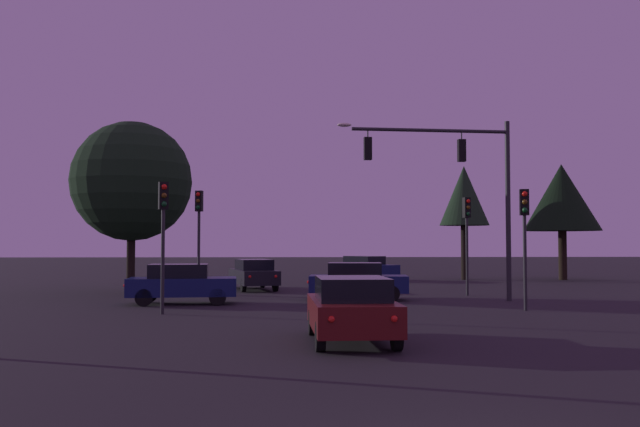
{
  "coord_description": "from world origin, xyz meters",
  "views": [
    {
      "loc": [
        -2.21,
        -6.85,
        2.3
      ],
      "look_at": [
        -0.87,
        20.07,
        3.51
      ],
      "focal_mm": 37.78,
      "sensor_mm": 36.0,
      "label": 1
    }
  ],
  "objects_px": {
    "traffic_light_corner_left": "(163,220)",
    "traffic_light_far_side": "(199,222)",
    "tree_left_far": "(132,181)",
    "traffic_light_median": "(525,224)",
    "car_crossing_right": "(357,280)",
    "traffic_light_corner_right": "(467,226)",
    "car_crossing_left": "(182,283)",
    "traffic_signal_mast_arm": "(460,174)",
    "car_far_lane": "(253,274)",
    "car_nearside_lane": "(352,308)",
    "car_parked_lot": "(366,268)",
    "tree_behind_sign": "(464,197)",
    "tree_center_horizon": "(562,198)"
  },
  "relations": [
    {
      "from": "traffic_signal_mast_arm",
      "to": "tree_center_horizon",
      "type": "height_order",
      "value": "tree_center_horizon"
    },
    {
      "from": "traffic_light_corner_right",
      "to": "tree_left_far",
      "type": "bearing_deg",
      "value": 170.82
    },
    {
      "from": "traffic_light_corner_left",
      "to": "tree_center_horizon",
      "type": "xyz_separation_m",
      "value": [
        21.61,
        19.84,
        2.17
      ]
    },
    {
      "from": "traffic_signal_mast_arm",
      "to": "car_nearside_lane",
      "type": "xyz_separation_m",
      "value": [
        -5.45,
        -10.92,
        -4.3
      ]
    },
    {
      "from": "traffic_signal_mast_arm",
      "to": "car_far_lane",
      "type": "relative_size",
      "value": 1.48
    },
    {
      "from": "traffic_light_corner_right",
      "to": "traffic_light_far_side",
      "type": "xyz_separation_m",
      "value": [
        -11.83,
        -0.22,
        0.16
      ]
    },
    {
      "from": "tree_left_far",
      "to": "car_nearside_lane",
      "type": "bearing_deg",
      "value": -61.64
    },
    {
      "from": "traffic_light_corner_right",
      "to": "car_far_lane",
      "type": "bearing_deg",
      "value": 156.22
    },
    {
      "from": "traffic_light_far_side",
      "to": "car_parked_lot",
      "type": "relative_size",
      "value": 1.04
    },
    {
      "from": "traffic_signal_mast_arm",
      "to": "car_nearside_lane",
      "type": "bearing_deg",
      "value": -116.52
    },
    {
      "from": "traffic_light_corner_right",
      "to": "car_crossing_right",
      "type": "bearing_deg",
      "value": -157.94
    },
    {
      "from": "car_crossing_left",
      "to": "car_far_lane",
      "type": "relative_size",
      "value": 0.87
    },
    {
      "from": "car_crossing_right",
      "to": "tree_behind_sign",
      "type": "height_order",
      "value": "tree_behind_sign"
    },
    {
      "from": "car_crossing_left",
      "to": "traffic_light_corner_left",
      "type": "bearing_deg",
      "value": -90.67
    },
    {
      "from": "traffic_light_corner_left",
      "to": "traffic_light_far_side",
      "type": "bearing_deg",
      "value": 88.12
    },
    {
      "from": "traffic_light_corner_left",
      "to": "traffic_light_corner_right",
      "type": "height_order",
      "value": "traffic_light_corner_right"
    },
    {
      "from": "car_nearside_lane",
      "to": "car_far_lane",
      "type": "relative_size",
      "value": 0.83
    },
    {
      "from": "traffic_light_corner_right",
      "to": "traffic_light_far_side",
      "type": "distance_m",
      "value": 11.83
    },
    {
      "from": "car_crossing_left",
      "to": "tree_left_far",
      "type": "height_order",
      "value": "tree_left_far"
    },
    {
      "from": "traffic_light_corner_left",
      "to": "car_parked_lot",
      "type": "xyz_separation_m",
      "value": [
        8.98,
        19.85,
        -2.27
      ]
    },
    {
      "from": "traffic_light_median",
      "to": "car_crossing_right",
      "type": "distance_m",
      "value": 7.41
    },
    {
      "from": "car_crossing_left",
      "to": "tree_left_far",
      "type": "bearing_deg",
      "value": 118.48
    },
    {
      "from": "traffic_light_corner_left",
      "to": "car_crossing_right",
      "type": "distance_m",
      "value": 9.0
    },
    {
      "from": "traffic_signal_mast_arm",
      "to": "car_crossing_left",
      "type": "xyz_separation_m",
      "value": [
        -10.96,
        -0.68,
        -4.3
      ]
    },
    {
      "from": "car_crossing_left",
      "to": "tree_left_far",
      "type": "distance_m",
      "value": 8.25
    },
    {
      "from": "tree_left_far",
      "to": "tree_behind_sign",
      "type": "bearing_deg",
      "value": 29.32
    },
    {
      "from": "tree_center_horizon",
      "to": "tree_behind_sign",
      "type": "bearing_deg",
      "value": 175.65
    },
    {
      "from": "traffic_light_corner_right",
      "to": "car_crossing_left",
      "type": "distance_m",
      "value": 12.76
    },
    {
      "from": "car_far_lane",
      "to": "car_parked_lot",
      "type": "bearing_deg",
      "value": 51.34
    },
    {
      "from": "traffic_light_corner_left",
      "to": "tree_left_far",
      "type": "xyz_separation_m",
      "value": [
        -3.27,
        9.81,
        2.17
      ]
    },
    {
      "from": "traffic_light_median",
      "to": "car_crossing_right",
      "type": "xyz_separation_m",
      "value": [
        -5.29,
        4.72,
        -2.17
      ]
    },
    {
      "from": "car_nearside_lane",
      "to": "car_parked_lot",
      "type": "distance_m",
      "value": 26.61
    },
    {
      "from": "traffic_light_median",
      "to": "tree_behind_sign",
      "type": "bearing_deg",
      "value": 80.84
    },
    {
      "from": "car_nearside_lane",
      "to": "car_parked_lot",
      "type": "bearing_deg",
      "value": 82.59
    },
    {
      "from": "traffic_light_corner_left",
      "to": "traffic_light_far_side",
      "type": "relative_size",
      "value": 0.94
    },
    {
      "from": "car_far_lane",
      "to": "tree_behind_sign",
      "type": "bearing_deg",
      "value": 33.76
    },
    {
      "from": "traffic_light_corner_right",
      "to": "tree_behind_sign",
      "type": "bearing_deg",
      "value": 75.51
    },
    {
      "from": "car_nearside_lane",
      "to": "tree_left_far",
      "type": "relative_size",
      "value": 0.5
    },
    {
      "from": "car_crossing_left",
      "to": "car_parked_lot",
      "type": "xyz_separation_m",
      "value": [
        8.94,
        16.15,
        0.0
      ]
    },
    {
      "from": "tree_center_horizon",
      "to": "traffic_signal_mast_arm",
      "type": "bearing_deg",
      "value": -124.45
    },
    {
      "from": "traffic_light_corner_right",
      "to": "tree_center_horizon",
      "type": "xyz_separation_m",
      "value": [
        9.54,
        12.5,
        2.14
      ]
    },
    {
      "from": "tree_center_horizon",
      "to": "car_parked_lot",
      "type": "bearing_deg",
      "value": 179.95
    },
    {
      "from": "car_crossing_left",
      "to": "car_crossing_right",
      "type": "distance_m",
      "value": 7.07
    },
    {
      "from": "traffic_light_far_side",
      "to": "car_nearside_lane",
      "type": "relative_size",
      "value": 1.13
    },
    {
      "from": "traffic_light_corner_left",
      "to": "traffic_signal_mast_arm",
      "type": "bearing_deg",
      "value": 21.69
    },
    {
      "from": "tree_center_horizon",
      "to": "traffic_light_corner_left",
      "type": "bearing_deg",
      "value": -137.44
    },
    {
      "from": "car_crossing_left",
      "to": "tree_center_horizon",
      "type": "height_order",
      "value": "tree_center_horizon"
    },
    {
      "from": "traffic_light_corner_left",
      "to": "car_nearside_lane",
      "type": "height_order",
      "value": "traffic_light_corner_left"
    },
    {
      "from": "tree_left_far",
      "to": "tree_center_horizon",
      "type": "bearing_deg",
      "value": 21.94
    },
    {
      "from": "traffic_light_corner_right",
      "to": "traffic_light_median",
      "type": "distance_m",
      "value": 6.8
    }
  ]
}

